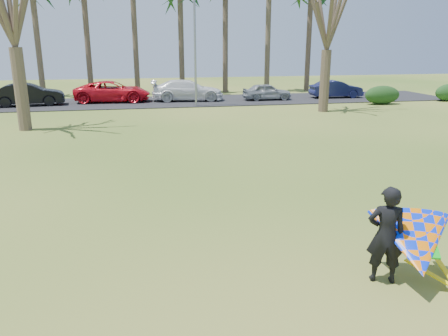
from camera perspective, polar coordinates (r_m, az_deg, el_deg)
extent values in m
plane|color=#235512|center=(10.44, 2.21, -8.79)|extent=(100.00, 100.00, 0.00)
cube|color=black|center=(34.55, -7.69, 8.58)|extent=(46.00, 7.00, 0.06)
cylinder|color=brown|center=(40.94, -23.16, 14.90)|extent=(0.48, 0.48, 9.00)
cylinder|color=#4C3C2D|center=(40.38, -17.45, 15.92)|extent=(0.48, 0.48, 9.70)
cylinder|color=brown|center=(40.22, -11.57, 16.82)|extent=(0.48, 0.48, 10.40)
cylinder|color=#473A2A|center=(40.43, -5.62, 16.05)|extent=(0.48, 0.48, 9.00)
cylinder|color=#4B3C2D|center=(41.05, 0.17, 16.61)|extent=(0.48, 0.48, 9.70)
cylinder|color=#4A3D2C|center=(42.04, 5.76, 16.99)|extent=(0.48, 0.48, 10.40)
cylinder|color=#453529|center=(43.37, 11.00, 15.83)|extent=(0.48, 0.48, 9.00)
cylinder|color=brown|center=(24.98, -25.01, 9.27)|extent=(0.64, 0.64, 4.20)
cylinder|color=#4C3C2D|center=(29.94, 13.02, 10.99)|extent=(0.64, 0.64, 3.99)
cylinder|color=gray|center=(31.50, -3.80, 15.24)|extent=(0.16, 0.16, 8.00)
ellipsoid|color=#153413|center=(34.97, 19.96, 8.95)|extent=(2.74, 1.24, 1.37)
imported|color=black|center=(34.67, -24.17, 8.76)|extent=(5.03, 2.24, 1.60)
imported|color=red|center=(34.91, -14.36, 9.66)|extent=(5.81, 2.93, 1.57)
imported|color=white|center=(34.69, -4.79, 10.08)|extent=(5.72, 2.75, 1.61)
imported|color=gray|center=(35.21, 5.62, 9.90)|extent=(3.80, 1.53, 1.30)
imported|color=#161A44|center=(37.72, 14.43, 9.96)|extent=(4.32, 1.70, 1.40)
imported|color=black|center=(8.73, 20.39, -8.19)|extent=(0.80, 0.65, 1.89)
cone|color=#052AFF|center=(8.82, 23.70, -8.99)|extent=(2.13, 2.39, 2.02)
cube|color=#0CBF19|center=(8.84, 24.61, -9.38)|extent=(0.62, 0.60, 0.24)
cube|color=yellow|center=(9.25, 27.25, -14.05)|extent=(0.85, 1.66, 0.28)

